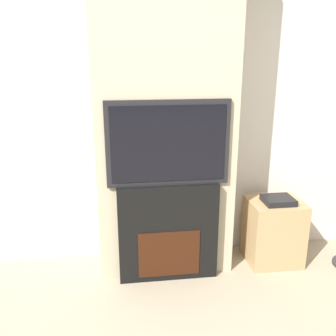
{
  "coord_description": "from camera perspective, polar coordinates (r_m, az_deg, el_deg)",
  "views": [
    {
      "loc": [
        -0.36,
        -1.09,
        1.78
      ],
      "look_at": [
        0.0,
        1.58,
        0.94
      ],
      "focal_mm": 40.0,
      "sensor_mm": 36.0,
      "label": 1
    }
  ],
  "objects": [
    {
      "name": "television",
      "position": [
        2.77,
        0.01,
        3.8
      ],
      "size": [
        0.92,
        0.07,
        0.64
      ],
      "color": "black",
      "rests_on": "fireplace"
    },
    {
      "name": "wall_back",
      "position": [
        3.17,
        -1.09,
        9.57
      ],
      "size": [
        6.0,
        0.06,
        2.7
      ],
      "color": "silver",
      "rests_on": "ground_plane"
    },
    {
      "name": "fireplace",
      "position": [
        3.03,
        0.0,
        -9.72
      ],
      "size": [
        0.79,
        0.15,
        0.81
      ],
      "color": "black",
      "rests_on": "ground_plane"
    },
    {
      "name": "chimney_breast",
      "position": [
        2.93,
        -0.55,
        8.96
      ],
      "size": [
        1.08,
        0.42,
        2.7
      ],
      "color": "#BCAD8E",
      "rests_on": "ground_plane"
    },
    {
      "name": "media_stand",
      "position": [
        3.42,
        15.76,
        -9.14
      ],
      "size": [
        0.45,
        0.39,
        0.61
      ],
      "color": "tan",
      "rests_on": "ground_plane"
    }
  ]
}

